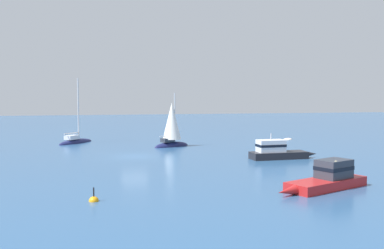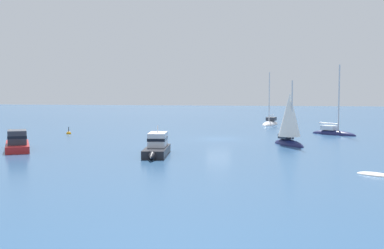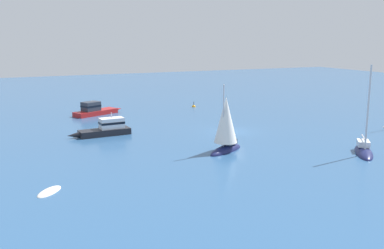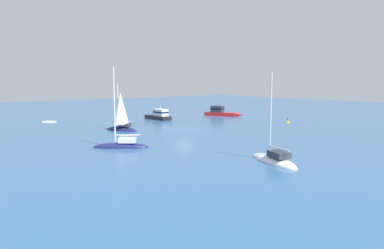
% 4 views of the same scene
% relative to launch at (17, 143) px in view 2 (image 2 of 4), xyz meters
% --- Properties ---
extents(ground_plane, '(160.00, 160.00, 0.00)m').
position_rel_launch_xyz_m(ground_plane, '(16.90, 11.36, -0.67)').
color(ground_plane, '#2D5684').
extents(launch, '(4.32, 7.33, 1.87)m').
position_rel_launch_xyz_m(launch, '(0.00, 0.00, 0.00)').
color(launch, '#B21E1E').
rests_on(launch, ground).
extents(rib, '(2.56, 2.33, 0.35)m').
position_rel_launch_xyz_m(rib, '(28.46, -9.28, -0.67)').
color(rib, silver).
rests_on(rib, ground).
extents(yacht, '(3.14, 5.97, 7.84)m').
position_rel_launch_xyz_m(yacht, '(22.76, 31.25, -0.56)').
color(yacht, white).
rests_on(yacht, ground).
extents(powerboat, '(2.10, 6.68, 2.39)m').
position_rel_launch_xyz_m(powerboat, '(12.76, -1.58, 0.04)').
color(powerboat, black).
rests_on(powerboat, ground).
extents(sloop, '(5.24, 4.57, 8.43)m').
position_rel_launch_xyz_m(sloop, '(29.58, 17.71, -0.50)').
color(sloop, '#191E4C').
rests_on(sloop, ground).
extents(ketch, '(3.40, 4.72, 6.68)m').
position_rel_launch_xyz_m(ketch, '(23.94, 6.69, 1.45)').
color(ketch, '#191E4C').
rests_on(ketch, ground).
extents(channel_buoy, '(0.57, 0.57, 1.08)m').
position_rel_launch_xyz_m(channel_buoy, '(-0.67, 14.82, -0.66)').
color(channel_buoy, orange).
rests_on(channel_buoy, ground).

